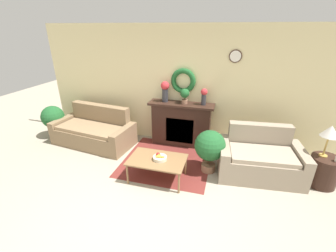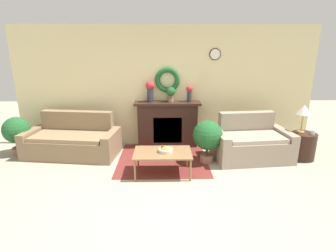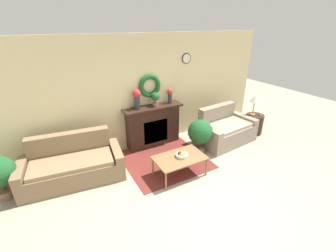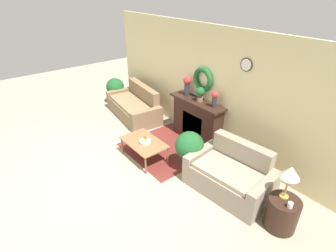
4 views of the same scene
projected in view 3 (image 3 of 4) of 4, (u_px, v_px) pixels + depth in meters
The scene contains 15 objects.
ground_plane at pixel (216, 207), 3.87m from camera, with size 16.00×16.00×0.00m, color #9E937F.
floor_rug at pixel (165, 159), 5.22m from camera, with size 1.80×1.75×0.01m.
wall_back at pixel (147, 92), 5.48m from camera, with size 6.80×0.18×2.70m.
fireplace at pixel (153, 125), 5.69m from camera, with size 1.48×0.41×1.04m.
couch_left at pixel (73, 165), 4.49m from camera, with size 2.01×1.12×0.89m.
loveseat_right at pixel (224, 130), 5.91m from camera, with size 1.59×1.05×0.91m.
coffee_table at pixel (180, 159), 4.54m from camera, with size 1.03×0.65×0.43m.
fruit_bowl at pixel (182, 155), 4.53m from camera, with size 0.25×0.25×0.12m.
side_table_by_loveseat at pixel (254, 124), 6.37m from camera, with size 0.49×0.49×0.55m.
table_lamp at pixel (255, 99), 6.07m from camera, with size 0.29×0.29×0.58m.
mug at pixel (261, 114), 6.22m from camera, with size 0.08×0.08×0.09m.
vase_on_mantel_left at pixel (137, 98), 5.19m from camera, with size 0.19×0.19×0.47m.
vase_on_mantel_right at pixel (170, 95), 5.61m from camera, with size 0.15×0.15×0.36m.
potted_plant_on_mantel at pixel (155, 98), 5.41m from camera, with size 0.20×0.20×0.34m.
potted_plant_floor_by_loveseat at pixel (200, 133), 5.27m from camera, with size 0.59×0.59×0.86m.
Camera 3 is at (-2.15, -2.15, 2.90)m, focal length 24.00 mm.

